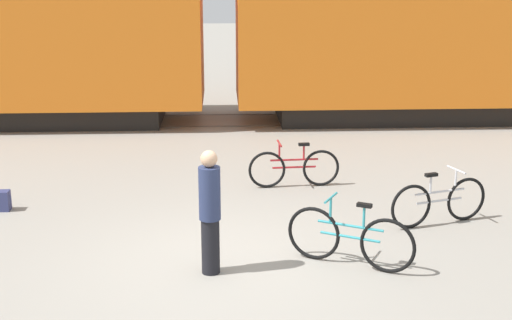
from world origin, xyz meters
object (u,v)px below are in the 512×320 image
object	(u,v)px
bicycle_silver	(439,202)
bicycle_teal	(350,238)
person_in_navy	(210,211)
freight_train	(219,5)
backpack	(1,201)
bicycle_maroon	(294,168)

from	to	relation	value
bicycle_silver	bicycle_teal	xyz separation A→B (m)	(-1.69, -1.52, 0.03)
bicycle_teal	person_in_navy	xyz separation A→B (m)	(-1.88, -0.13, 0.47)
freight_train	backpack	bearing A→B (deg)	-118.13
freight_train	bicycle_maroon	xyz separation A→B (m)	(1.34, -5.79, -2.61)
bicycle_silver	backpack	bearing A→B (deg)	172.02
backpack	bicycle_silver	bearing A→B (deg)	-7.98
bicycle_silver	backpack	size ratio (longest dim) A/B	4.89
person_in_navy	bicycle_silver	bearing A→B (deg)	100.26
freight_train	bicycle_teal	size ratio (longest dim) A/B	17.28
freight_train	backpack	world-z (taller)	freight_train
bicycle_maroon	person_in_navy	bearing A→B (deg)	-111.83
freight_train	bicycle_teal	distance (m)	9.86
freight_train	bicycle_silver	bearing A→B (deg)	-66.39
freight_train	person_in_navy	world-z (taller)	freight_train
freight_train	person_in_navy	distance (m)	9.73
bicycle_silver	person_in_navy	bearing A→B (deg)	-155.13
person_in_navy	bicycle_maroon	bearing A→B (deg)	143.56
freight_train	bicycle_silver	size ratio (longest dim) A/B	16.79
freight_train	bicycle_maroon	distance (m)	6.49
bicycle_maroon	person_in_navy	xyz separation A→B (m)	(-1.48, -3.71, 0.50)
bicycle_maroon	person_in_navy	world-z (taller)	person_in_navy
bicycle_teal	bicycle_silver	bearing A→B (deg)	42.04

